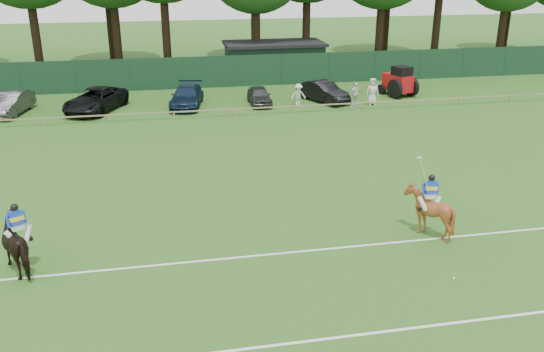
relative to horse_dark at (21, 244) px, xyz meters
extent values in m
plane|color=#1E4C14|center=(8.63, 0.41, -0.94)|extent=(160.00, 160.00, 0.00)
imported|color=black|center=(0.00, 0.00, 0.00)|extent=(2.03, 2.42, 1.88)
imported|color=brown|center=(14.36, -0.15, 0.00)|extent=(1.71, 1.88, 1.88)
imported|color=#303133|center=(-4.88, 21.73, -0.21)|extent=(2.41, 4.66, 1.46)
imported|color=black|center=(0.55, 21.47, -0.17)|extent=(4.54, 6.09, 1.54)
imported|color=#122339|center=(6.66, 21.57, -0.23)|extent=(2.88, 5.18, 1.42)
imported|color=#323235|center=(11.72, 21.17, -0.32)|extent=(1.56, 3.69, 1.25)
imported|color=black|center=(16.40, 21.17, -0.22)|extent=(3.20, 4.59, 1.43)
imported|color=silver|center=(14.31, 20.14, -0.15)|extent=(1.03, 0.61, 1.58)
imported|color=silver|center=(18.24, 19.51, -0.12)|extent=(1.03, 0.67, 1.63)
imported|color=beige|center=(19.54, 19.60, 0.00)|extent=(0.96, 0.67, 1.87)
cube|color=silver|center=(0.00, 0.00, 0.64)|extent=(0.44, 0.41, 0.18)
cube|color=#183CB0|center=(0.00, 0.00, 0.96)|extent=(0.50, 0.47, 0.51)
cube|color=yellow|center=(0.00, 0.00, 0.94)|extent=(0.52, 0.47, 0.18)
sphere|color=black|center=(0.00, 0.00, 1.33)|extent=(0.25, 0.25, 0.25)
cylinder|color=silver|center=(0.25, 0.09, 0.34)|extent=(0.35, 0.48, 0.59)
cylinder|color=silver|center=(-0.20, -0.18, 0.34)|extent=(0.49, 0.25, 0.59)
cube|color=silver|center=(14.36, -0.15, 0.64)|extent=(0.39, 0.30, 0.18)
cube|color=#183CB0|center=(14.36, -0.15, 0.96)|extent=(0.43, 0.35, 0.51)
cube|color=yellow|center=(14.36, -0.15, 0.94)|extent=(0.46, 0.34, 0.18)
sphere|color=black|center=(14.36, -0.15, 1.33)|extent=(0.25, 0.25, 0.25)
cylinder|color=silver|center=(14.61, -0.23, 0.34)|extent=(0.42, 0.32, 0.59)
cylinder|color=silver|center=(14.10, -0.17, 0.34)|extent=(0.42, 0.37, 0.59)
cylinder|color=tan|center=(14.07, -0.07, 1.51)|extent=(0.21, 0.61, 1.17)
sphere|color=silver|center=(13.79, -3.40, -0.89)|extent=(0.09, 0.09, 0.09)
cube|color=silver|center=(8.63, -5.59, -0.93)|extent=(60.00, 0.10, 0.01)
cube|color=silver|center=(8.63, -0.59, -0.93)|extent=(60.00, 0.10, 0.01)
cube|color=#997F5B|center=(8.63, 18.41, -0.49)|extent=(62.00, 0.08, 0.08)
cube|color=#14351E|center=(8.63, 27.41, 0.31)|extent=(92.00, 0.04, 2.50)
cube|color=#14331E|center=(14.63, 30.41, 0.46)|extent=(8.00, 4.00, 2.80)
cube|color=black|center=(14.63, 30.41, 1.98)|extent=(8.40, 4.40, 0.24)
cube|color=#B01012|center=(22.38, 21.91, 0.05)|extent=(1.85, 2.52, 1.22)
cube|color=black|center=(22.49, 21.55, 0.89)|extent=(1.44, 1.50, 0.84)
cylinder|color=black|center=(21.82, 21.04, -0.24)|extent=(0.70, 1.43, 1.41)
cylinder|color=black|center=(23.34, 21.52, -0.24)|extent=(0.70, 1.43, 1.41)
cylinder|color=black|center=(21.42, 22.58, -0.56)|extent=(0.50, 0.80, 0.75)
cylinder|color=black|center=(22.76, 23.01, -0.56)|extent=(0.50, 0.80, 0.75)
camera|label=1|loc=(4.87, -18.19, 8.87)|focal=38.00mm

